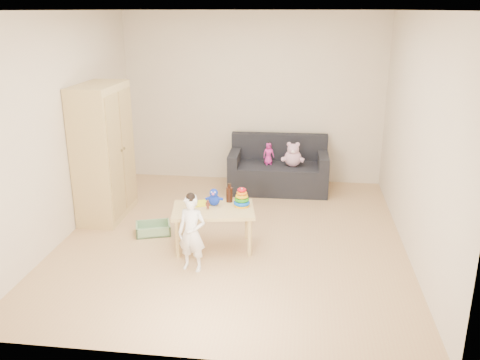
# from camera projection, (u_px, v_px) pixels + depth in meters

# --- Properties ---
(room) EXTENTS (4.50, 4.50, 4.50)m
(room) POSITION_uv_depth(u_px,v_px,m) (233.00, 132.00, 5.70)
(room) COLOR tan
(room) RESTS_ON ground
(wardrobe) EXTENTS (0.48, 0.97, 1.74)m
(wardrobe) POSITION_uv_depth(u_px,v_px,m) (103.00, 152.00, 6.51)
(wardrobe) COLOR tan
(wardrobe) RESTS_ON ground
(sofa) EXTENTS (1.48, 0.76, 0.41)m
(sofa) POSITION_uv_depth(u_px,v_px,m) (278.00, 177.00, 7.64)
(sofa) COLOR black
(sofa) RESTS_ON ground
(play_table) EXTENTS (0.99, 0.72, 0.48)m
(play_table) POSITION_uv_depth(u_px,v_px,m) (214.00, 228.00, 5.79)
(play_table) COLOR #DCC579
(play_table) RESTS_ON ground
(storage_bin) EXTENTS (0.49, 0.42, 0.12)m
(storage_bin) POSITION_uv_depth(u_px,v_px,m) (153.00, 229.00, 6.21)
(storage_bin) COLOR #7CA578
(storage_bin) RESTS_ON ground
(toddler) EXTENTS (0.34, 0.26, 0.81)m
(toddler) POSITION_uv_depth(u_px,v_px,m) (192.00, 234.00, 5.25)
(toddler) COLOR white
(toddler) RESTS_ON ground
(pink_bear) EXTENTS (0.32, 0.29, 0.31)m
(pink_bear) POSITION_uv_depth(u_px,v_px,m) (293.00, 156.00, 7.44)
(pink_bear) COLOR #D59DBA
(pink_bear) RESTS_ON sofa
(doll) EXTENTS (0.19, 0.16, 0.32)m
(doll) POSITION_uv_depth(u_px,v_px,m) (269.00, 154.00, 7.53)
(doll) COLOR #D72897
(doll) RESTS_ON sofa
(ring_stacker) EXTENTS (0.19, 0.19, 0.22)m
(ring_stacker) POSITION_uv_depth(u_px,v_px,m) (242.00, 199.00, 5.76)
(ring_stacker) COLOR #FFB10D
(ring_stacker) RESTS_ON play_table
(brown_bottle) EXTENTS (0.08, 0.08, 0.22)m
(brown_bottle) POSITION_uv_depth(u_px,v_px,m) (229.00, 194.00, 5.89)
(brown_bottle) COLOR black
(brown_bottle) RESTS_ON play_table
(blue_plush) EXTENTS (0.21, 0.19, 0.20)m
(blue_plush) POSITION_uv_depth(u_px,v_px,m) (214.00, 197.00, 5.79)
(blue_plush) COLOR #1531BE
(blue_plush) RESTS_ON play_table
(wooden_figure) EXTENTS (0.05, 0.04, 0.11)m
(wooden_figure) POSITION_uv_depth(u_px,v_px,m) (208.00, 205.00, 5.68)
(wooden_figure) COLOR #5B261C
(wooden_figure) RESTS_ON play_table
(yellow_book) EXTENTS (0.25, 0.25, 0.01)m
(yellow_book) POSITION_uv_depth(u_px,v_px,m) (200.00, 203.00, 5.85)
(yellow_book) COLOR yellow
(yellow_book) RESTS_ON play_table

